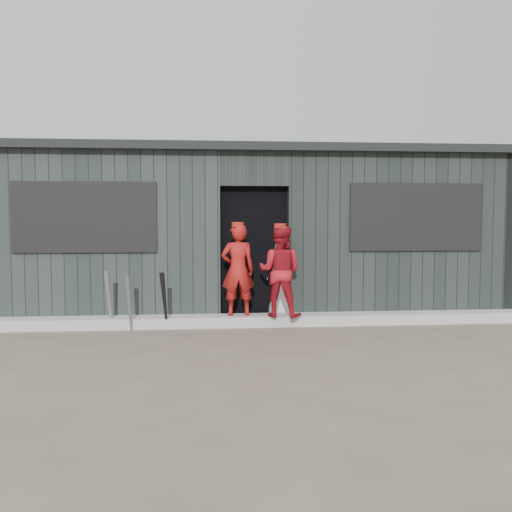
{
  "coord_description": "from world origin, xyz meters",
  "views": [
    {
      "loc": [
        -0.74,
        -6.22,
        1.56
      ],
      "look_at": [
        0.0,
        1.8,
        1.0
      ],
      "focal_mm": 40.0,
      "sensor_mm": 36.0,
      "label": 1
    }
  ],
  "objects": [
    {
      "name": "curb",
      "position": [
        0.0,
        1.82,
        0.07
      ],
      "size": [
        8.0,
        0.36,
        0.15
      ],
      "primitive_type": "cube",
      "color": "#A2A29D",
      "rests_on": "ground"
    },
    {
      "name": "player_red_left",
      "position": [
        -0.26,
        1.83,
        0.8
      ],
      "size": [
        0.49,
        0.33,
        1.31
      ],
      "primitive_type": "imported",
      "rotation": [
        0.0,
        0.0,
        3.19
      ],
      "color": "maroon",
      "rests_on": "curb"
    },
    {
      "name": "bat_left",
      "position": [
        -2.04,
        1.69,
        0.42
      ],
      "size": [
        0.1,
        0.32,
        0.83
      ],
      "primitive_type": "cone",
      "rotation": [
        0.3,
        0.0,
        -0.09
      ],
      "color": "gray",
      "rests_on": "ground"
    },
    {
      "name": "player_red_right",
      "position": [
        0.33,
        1.68,
        0.79
      ],
      "size": [
        0.76,
        0.68,
        1.29
      ],
      "primitive_type": "imported",
      "rotation": [
        0.0,
        0.0,
        2.77
      ],
      "color": "maroon",
      "rests_on": "curb"
    },
    {
      "name": "bat_right",
      "position": [
        -1.28,
        1.57,
        0.41
      ],
      "size": [
        0.13,
        0.32,
        0.81
      ],
      "primitive_type": "cone",
      "rotation": [
        0.3,
        0.0,
        -0.19
      ],
      "color": "black",
      "rests_on": "ground"
    },
    {
      "name": "player_grey_back",
      "position": [
        0.44,
        2.16,
        0.59
      ],
      "size": [
        0.62,
        0.44,
        1.19
      ],
      "primitive_type": "imported",
      "rotation": [
        0.0,
        0.0,
        3.03
      ],
      "color": "silver",
      "rests_on": "ground"
    },
    {
      "name": "bat_mid",
      "position": [
        -1.75,
        1.58,
        0.39
      ],
      "size": [
        0.11,
        0.2,
        0.77
      ],
      "primitive_type": "cone",
      "rotation": [
        0.16,
        0.0,
        -0.26
      ],
      "color": "slate",
      "rests_on": "ground"
    },
    {
      "name": "ground",
      "position": [
        0.0,
        0.0,
        0.0
      ],
      "size": [
        80.0,
        80.0,
        0.0
      ],
      "primitive_type": "plane",
      "color": "brown",
      "rests_on": "ground"
    },
    {
      "name": "dugout",
      "position": [
        -0.0,
        3.5,
        1.29
      ],
      "size": [
        8.3,
        3.3,
        2.62
      ],
      "color": "black",
      "rests_on": "ground"
    }
  ]
}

